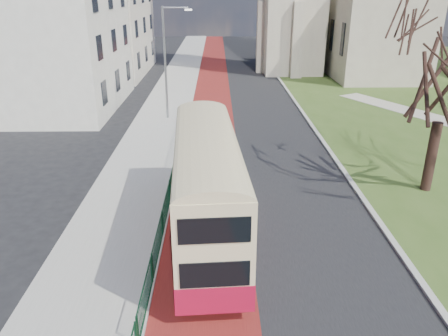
{
  "coord_description": "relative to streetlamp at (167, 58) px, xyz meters",
  "views": [
    {
      "loc": [
        -0.75,
        -14.32,
        9.23
      ],
      "look_at": [
        -0.46,
        3.24,
        2.0
      ],
      "focal_mm": 35.0,
      "sensor_mm": 36.0,
      "label": 1
    }
  ],
  "objects": [
    {
      "name": "bus",
      "position": [
        3.2,
        -17.18,
        -2.2
      ],
      "size": [
        2.95,
        10.16,
        4.2
      ],
      "rotation": [
        0.0,
        0.0,
        0.06
      ],
      "color": "maroon",
      "rests_on": "ground"
    },
    {
      "name": "bus_lane",
      "position": [
        3.15,
        2.0,
        -4.59
      ],
      "size": [
        3.4,
        120.0,
        0.01
      ],
      "primitive_type": "cube",
      "color": "#591414",
      "rests_on": "ground"
    },
    {
      "name": "pavement_west",
      "position": [
        -0.65,
        2.0,
        -4.53
      ],
      "size": [
        4.0,
        120.0,
        0.12
      ],
      "primitive_type": "cube",
      "color": "gray",
      "rests_on": "ground"
    },
    {
      "name": "kerb_east",
      "position": [
        10.45,
        4.0,
        -4.53
      ],
      "size": [
        0.25,
        80.0,
        0.13
      ],
      "primitive_type": "cube",
      "color": "#999993",
      "rests_on": "ground"
    },
    {
      "name": "pedestrian_railing",
      "position": [
        1.4,
        -14.0,
        -4.04
      ],
      "size": [
        0.07,
        24.0,
        1.12
      ],
      "color": "#0D3A21",
      "rests_on": "ground"
    },
    {
      "name": "street_block_near",
      "position": [
        -9.65,
        4.0,
        1.92
      ],
      "size": [
        10.3,
        14.3,
        13.0
      ],
      "color": "beige",
      "rests_on": "ground"
    },
    {
      "name": "street_block_far",
      "position": [
        -9.65,
        20.0,
        1.17
      ],
      "size": [
        10.3,
        16.3,
        11.5
      ],
      "color": "beige",
      "rests_on": "ground"
    },
    {
      "name": "streetlamp",
      "position": [
        0.0,
        0.0,
        0.0
      ],
      "size": [
        2.13,
        0.18,
        8.0
      ],
      "color": "gray",
      "rests_on": "pavement_west"
    },
    {
      "name": "kerb_west",
      "position": [
        1.35,
        2.0,
        -4.53
      ],
      "size": [
        0.25,
        120.0,
        0.13
      ],
      "primitive_type": "cube",
      "color": "#999993",
      "rests_on": "ground"
    },
    {
      "name": "road_carriageway",
      "position": [
        5.85,
        2.0,
        -4.59
      ],
      "size": [
        9.0,
        120.0,
        0.01
      ],
      "primitive_type": "cube",
      "color": "black",
      "rests_on": "ground"
    },
    {
      "name": "ground",
      "position": [
        4.35,
        -18.0,
        -4.59
      ],
      "size": [
        160.0,
        160.0,
        0.0
      ],
      "primitive_type": "plane",
      "color": "black",
      "rests_on": "ground"
    }
  ]
}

